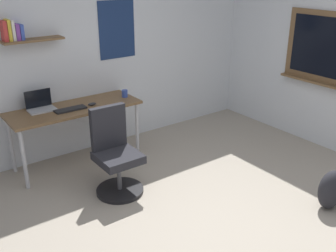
{
  "coord_description": "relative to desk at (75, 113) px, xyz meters",
  "views": [
    {
      "loc": [
        -2.23,
        -2.18,
        2.34
      ],
      "look_at": [
        -0.11,
        0.73,
        0.85
      ],
      "focal_mm": 41.97,
      "sensor_mm": 36.0,
      "label": 1
    }
  ],
  "objects": [
    {
      "name": "coffee_mug",
      "position": [
        0.69,
        -0.02,
        0.12
      ],
      "size": [
        0.08,
        0.08,
        0.09
      ],
      "primitive_type": "cylinder",
      "color": "#334CA5",
      "rests_on": "desk"
    },
    {
      "name": "ground_plane",
      "position": [
        0.52,
        -2.07,
        -0.67
      ],
      "size": [
        5.2,
        5.2,
        0.0
      ],
      "primitive_type": "plane",
      "color": "#9E9384",
      "rests_on": "ground"
    },
    {
      "name": "desk",
      "position": [
        0.0,
        0.0,
        0.0
      ],
      "size": [
        1.58,
        0.59,
        0.75
      ],
      "color": "brown",
      "rests_on": "ground"
    },
    {
      "name": "computer_mouse",
      "position": [
        0.2,
        -0.07,
        0.09
      ],
      "size": [
        0.1,
        0.06,
        0.03
      ],
      "primitive_type": "ellipsoid",
      "color": "#262628",
      "rests_on": "desk"
    },
    {
      "name": "keyboard",
      "position": [
        -0.08,
        -0.07,
        0.08
      ],
      "size": [
        0.37,
        0.13,
        0.02
      ],
      "primitive_type": "cube",
      "color": "black",
      "rests_on": "desk"
    },
    {
      "name": "backpack",
      "position": [
        1.66,
        -2.46,
        -0.46
      ],
      "size": [
        0.32,
        0.22,
        0.43
      ],
      "primitive_type": "ellipsoid",
      "color": "#232328",
      "rests_on": "ground"
    },
    {
      "name": "laptop",
      "position": [
        -0.35,
        0.14,
        0.13
      ],
      "size": [
        0.31,
        0.21,
        0.23
      ],
      "color": "#ADAFB5",
      "rests_on": "desk"
    },
    {
      "name": "office_chair",
      "position": [
        0.07,
        -0.85,
        -0.27
      ],
      "size": [
        0.52,
        0.52,
        0.95
      ],
      "color": "black",
      "rests_on": "ground"
    },
    {
      "name": "wall_back",
      "position": [
        0.52,
        0.38,
        0.63
      ],
      "size": [
        5.0,
        0.3,
        2.6
      ],
      "color": "silver",
      "rests_on": "ground"
    }
  ]
}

